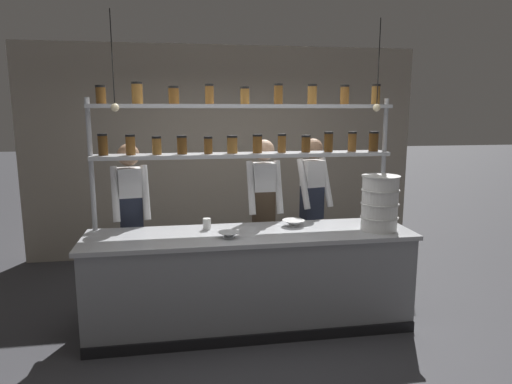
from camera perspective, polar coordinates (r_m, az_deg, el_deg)
name	(u,v)px	position (r m, az deg, el deg)	size (l,w,h in m)	color
ground_plane	(251,325)	(4.55, -0.67, -16.35)	(40.00, 40.00, 0.00)	#3D3D42
back_wall	(225,152)	(6.42, -3.93, 4.96)	(5.42, 0.12, 2.89)	#9E9384
prep_counter	(251,280)	(4.36, -0.68, -10.95)	(3.02, 0.76, 0.92)	gray
spice_shelf_unit	(245,135)	(4.40, -1.37, 7.11)	(2.90, 0.28, 2.28)	#B7BABF
chef_left	(131,215)	(4.76, -15.32, -2.84)	(0.39, 0.32, 1.71)	black
chef_center	(264,209)	(4.81, 0.97, -2.08)	(0.36, 0.30, 1.73)	black
chef_right	(312,203)	(5.15, 7.02, -1.40)	(0.41, 0.34, 1.73)	black
container_stack	(380,203)	(4.40, 15.21, -1.33)	(0.35, 0.35, 0.52)	white
prep_bowl_near_left	(293,223)	(4.46, 4.70, -3.90)	(0.22, 0.22, 0.06)	white
prep_bowl_center_front	(229,235)	(4.05, -3.42, -5.39)	(0.19, 0.19, 0.05)	silver
serving_cup_front	(207,224)	(4.35, -6.16, -3.97)	(0.08, 0.08, 0.10)	silver
pendant_light_row	(252,102)	(4.07, -0.51, 11.21)	(2.39, 0.07, 0.82)	black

